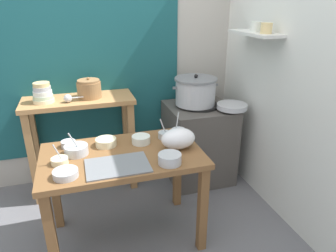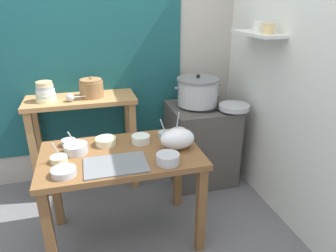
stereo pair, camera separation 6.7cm
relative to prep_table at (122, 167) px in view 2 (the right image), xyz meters
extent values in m
plane|color=slate|center=(-0.07, -0.03, -0.61)|extent=(9.00, 9.00, 0.00)
cube|color=#B2ADA3|center=(0.03, 1.07, 0.69)|extent=(4.40, 0.10, 2.60)
cube|color=#195156|center=(-0.22, 1.01, 0.74)|extent=(1.90, 0.02, 2.10)
cube|color=silver|center=(1.33, 0.17, 0.69)|extent=(0.10, 3.20, 2.60)
cube|color=silver|center=(1.18, 0.37, 0.84)|extent=(0.20, 0.56, 0.02)
cylinder|color=#E5C684|center=(1.18, 0.22, 0.89)|extent=(0.09, 0.09, 0.08)
cylinder|color=silver|center=(1.18, 0.37, 0.89)|extent=(0.08, 0.08, 0.08)
cube|color=brown|center=(0.00, 0.00, 0.09)|extent=(1.10, 0.66, 0.04)
cube|color=brown|center=(-0.50, -0.28, -0.27)|extent=(0.06, 0.06, 0.68)
cube|color=brown|center=(0.50, -0.28, -0.27)|extent=(0.06, 0.06, 0.68)
cube|color=brown|center=(-0.50, 0.28, -0.27)|extent=(0.06, 0.06, 0.68)
cube|color=brown|center=(0.50, 0.28, -0.27)|extent=(0.06, 0.06, 0.68)
cube|color=#B27F4C|center=(-0.25, 0.80, 0.27)|extent=(0.96, 0.40, 0.04)
cube|color=#B27F4C|center=(-0.68, 0.65, -0.18)|extent=(0.06, 0.06, 0.86)
cube|color=#B27F4C|center=(0.18, 0.65, -0.18)|extent=(0.06, 0.06, 0.86)
cube|color=#B27F4C|center=(-0.68, 0.95, -0.18)|extent=(0.06, 0.06, 0.86)
cube|color=#B27F4C|center=(0.18, 0.95, -0.18)|extent=(0.06, 0.06, 0.86)
cube|color=#4C4742|center=(0.85, 0.67, -0.23)|extent=(0.60, 0.60, 0.76)
cylinder|color=black|center=(0.85, 0.67, 0.16)|extent=(0.36, 0.36, 0.02)
cylinder|color=black|center=(0.73, 0.37, -0.16)|extent=(0.04, 0.02, 0.04)
cylinder|color=#B7BABF|center=(0.81, 0.69, 0.29)|extent=(0.37, 0.37, 0.24)
cylinder|color=slate|center=(0.81, 0.69, 0.42)|extent=(0.40, 0.40, 0.02)
sphere|color=black|center=(0.81, 0.69, 0.44)|extent=(0.04, 0.04, 0.04)
cube|color=slate|center=(0.61, 0.69, 0.35)|extent=(0.04, 0.02, 0.02)
cube|color=slate|center=(1.02, 0.69, 0.35)|extent=(0.04, 0.02, 0.02)
cylinder|color=olive|center=(-0.15, 0.80, 0.36)|extent=(0.21, 0.21, 0.14)
cylinder|color=olive|center=(-0.15, 0.80, 0.44)|extent=(0.19, 0.19, 0.02)
sphere|color=olive|center=(-0.15, 0.80, 0.46)|extent=(0.02, 0.02, 0.02)
cylinder|color=beige|center=(-0.53, 0.78, 0.31)|extent=(0.17, 0.17, 0.03)
cylinder|color=#B7D1AD|center=(-0.53, 0.78, 0.34)|extent=(0.16, 0.16, 0.03)
cylinder|color=silver|center=(-0.53, 0.78, 0.37)|extent=(0.15, 0.15, 0.04)
cylinder|color=#B7BABF|center=(-0.53, 0.78, 0.41)|extent=(0.14, 0.14, 0.04)
cylinder|color=#E5C684|center=(-0.53, 0.78, 0.44)|extent=(0.13, 0.13, 0.03)
sphere|color=#B7BABF|center=(-0.33, 0.71, 0.33)|extent=(0.07, 0.07, 0.07)
cylinder|color=#B7BABF|center=(-0.20, 0.72, 0.33)|extent=(0.20, 0.02, 0.01)
cube|color=slate|center=(-0.06, -0.17, 0.12)|extent=(0.40, 0.28, 0.01)
ellipsoid|color=white|center=(0.40, -0.03, 0.19)|extent=(0.25, 0.18, 0.15)
cylinder|color=#B7BABF|center=(1.09, 0.47, 0.19)|extent=(0.28, 0.28, 0.04)
cylinder|color=#B7BABF|center=(-0.37, -0.21, 0.13)|extent=(0.15, 0.15, 0.04)
cylinder|color=brown|center=(-0.37, -0.21, 0.15)|extent=(0.13, 0.13, 0.01)
cylinder|color=#B7BABF|center=(-0.35, 0.21, 0.13)|extent=(0.10, 0.10, 0.05)
cylinder|color=#BFB28C|center=(-0.35, 0.21, 0.15)|extent=(0.09, 0.09, 0.01)
cylinder|color=#B7BABF|center=(-0.30, 0.08, 0.14)|extent=(0.16, 0.16, 0.06)
cylinder|color=maroon|center=(-0.30, 0.08, 0.17)|extent=(0.14, 0.14, 0.01)
cylinder|color=#B7BABF|center=(-0.30, 0.06, 0.20)|extent=(0.09, 0.01, 0.17)
cylinder|color=beige|center=(-0.09, 0.16, 0.14)|extent=(0.15, 0.15, 0.05)
cylinder|color=brown|center=(-0.09, 0.16, 0.16)|extent=(0.13, 0.13, 0.01)
cylinder|color=silver|center=(0.16, 0.12, 0.14)|extent=(0.14, 0.14, 0.06)
cylinder|color=#BFB28C|center=(0.16, 0.12, 0.16)|extent=(0.12, 0.12, 0.01)
cylinder|color=beige|center=(-0.41, -0.02, 0.13)|extent=(0.11, 0.11, 0.04)
cylinder|color=#337238|center=(-0.41, -0.02, 0.15)|extent=(0.09, 0.09, 0.01)
cylinder|color=#B7BABF|center=(-0.41, -0.04, 0.18)|extent=(0.06, 0.01, 0.14)
cylinder|color=#B7BABF|center=(0.35, 0.16, 0.14)|extent=(0.10, 0.10, 0.05)
cylinder|color=maroon|center=(0.35, 0.16, 0.15)|extent=(0.09, 0.09, 0.01)
cylinder|color=#B7BABF|center=(0.35, 0.15, 0.19)|extent=(0.06, 0.05, 0.16)
cylinder|color=#B7BABF|center=(0.48, 0.19, 0.13)|extent=(0.11, 0.11, 0.05)
cylinder|color=#BFB28C|center=(0.48, 0.19, 0.15)|extent=(0.09, 0.09, 0.01)
cylinder|color=#B7BABF|center=(0.47, 0.20, 0.20)|extent=(0.06, 0.06, 0.18)
cylinder|color=#B7BABF|center=(0.27, -0.23, 0.14)|extent=(0.15, 0.15, 0.07)
cylinder|color=#BFB28C|center=(0.27, -0.23, 0.17)|extent=(0.13, 0.13, 0.01)
camera|label=1|loc=(-0.25, -1.90, 1.09)|focal=32.87mm
camera|label=2|loc=(-0.18, -1.92, 1.09)|focal=32.87mm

